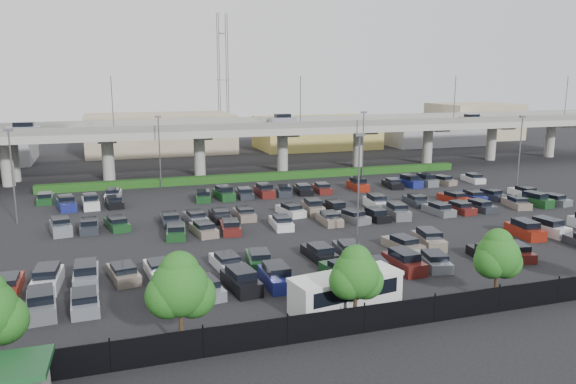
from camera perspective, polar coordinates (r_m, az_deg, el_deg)
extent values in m
plane|color=black|center=(63.86, 3.97, -2.58)|extent=(280.00, 280.00, 0.00)
cube|color=gray|center=(92.69, -3.53, 6.39)|extent=(150.00, 13.00, 1.10)
cube|color=#5C5D58|center=(86.60, -2.47, 6.73)|extent=(150.00, 0.50, 1.00)
cube|color=#5C5D58|center=(98.64, -4.48, 7.30)|extent=(150.00, 0.50, 1.00)
cylinder|color=gray|center=(91.04, -26.65, 2.61)|extent=(1.80, 1.80, 6.70)
cube|color=#5C5D58|center=(90.67, -26.83, 4.58)|extent=(2.60, 9.75, 0.50)
cylinder|color=gray|center=(90.06, -17.81, 3.21)|extent=(1.80, 1.80, 6.70)
cube|color=#5C5D58|center=(89.69, -17.93, 5.20)|extent=(2.60, 9.75, 0.50)
cylinder|color=gray|center=(91.25, -8.98, 3.72)|extent=(1.80, 1.80, 6.70)
cube|color=#5C5D58|center=(90.88, -9.05, 5.69)|extent=(2.60, 9.75, 0.50)
cylinder|color=gray|center=(94.52, -0.57, 4.13)|extent=(1.80, 1.80, 6.70)
cube|color=#5C5D58|center=(94.16, -0.57, 6.03)|extent=(2.60, 9.75, 0.50)
cylinder|color=gray|center=(99.66, 7.14, 4.43)|extent=(1.80, 1.80, 6.70)
cube|color=#5C5D58|center=(99.32, 7.19, 6.23)|extent=(2.60, 9.75, 0.50)
cylinder|color=gray|center=(106.41, 13.99, 4.62)|extent=(1.80, 1.80, 6.70)
cube|color=#5C5D58|center=(106.10, 14.07, 6.31)|extent=(2.60, 9.75, 0.50)
cylinder|color=gray|center=(114.48, 19.95, 4.74)|extent=(1.80, 1.80, 6.70)
cube|color=#5C5D58|center=(114.19, 20.06, 6.31)|extent=(2.60, 9.75, 0.50)
cylinder|color=gray|center=(123.62, 25.08, 4.80)|extent=(1.80, 1.80, 6.70)
cube|color=#5C5D58|center=(123.35, 25.20, 6.25)|extent=(2.60, 9.75, 0.50)
cube|color=slate|center=(87.14, -25.25, 5.69)|extent=(4.40, 1.82, 1.05)
cube|color=black|center=(87.08, -25.30, 6.23)|extent=(2.60, 1.60, 0.65)
cube|color=slate|center=(97.16, -0.55, 7.28)|extent=(4.40, 1.82, 1.05)
cube|color=black|center=(97.10, -0.55, 7.76)|extent=(2.60, 1.60, 0.65)
cube|color=maroon|center=(107.45, 18.16, 7.06)|extent=(4.40, 1.82, 0.82)
cube|color=black|center=(107.40, 18.18, 7.40)|extent=(2.30, 1.60, 0.50)
cylinder|color=#54545A|center=(83.23, -17.41, 8.44)|extent=(0.14, 0.14, 8.00)
cylinder|color=#54545A|center=(88.35, 1.27, 9.11)|extent=(0.14, 0.14, 8.00)
cylinder|color=#54545A|center=(101.25, 16.56, 8.95)|extent=(0.14, 0.14, 8.00)
cylinder|color=#54545A|center=(116.60, 26.41, 8.52)|extent=(0.14, 0.14, 8.00)
cylinder|color=gray|center=(94.72, -26.09, 2.97)|extent=(1.60, 1.60, 6.70)
cube|color=#183C11|center=(86.88, -2.29, 1.59)|extent=(66.00, 1.60, 1.10)
cube|color=black|center=(40.38, 19.50, -10.44)|extent=(70.00, 0.06, 1.80)
cylinder|color=black|center=(33.09, -26.64, -15.88)|extent=(0.10, 0.10, 2.00)
cylinder|color=black|center=(32.66, -17.62, -15.52)|extent=(0.10, 0.10, 2.00)
cylinder|color=black|center=(32.99, -8.62, -14.79)|extent=(0.10, 0.10, 2.00)
cylinder|color=black|center=(34.06, -0.06, -13.77)|extent=(0.10, 0.10, 2.00)
cylinder|color=black|center=(35.80, 7.75, -12.56)|extent=(0.10, 0.10, 2.00)
cylinder|color=black|center=(38.13, 14.65, -11.30)|extent=(0.10, 0.10, 2.00)
cylinder|color=black|center=(40.93, 20.63, -10.07)|extent=(0.10, 0.10, 2.00)
cylinder|color=black|center=(44.13, 25.76, -8.92)|extent=(0.10, 0.10, 2.00)
sphere|color=#164C14|center=(33.63, -26.98, -11.47)|extent=(2.65, 2.65, 2.65)
cylinder|color=#332316|center=(34.21, -10.78, -13.70)|extent=(0.26, 0.26, 2.18)
sphere|color=#164C14|center=(33.17, -10.95, -9.52)|extent=(3.39, 3.39, 3.39)
sphere|color=#164C14|center=(33.58, -9.58, -10.31)|extent=(2.67, 2.67, 2.67)
sphere|color=#164C14|center=(33.16, -12.07, -10.25)|extent=(2.67, 2.67, 2.67)
sphere|color=#164C14|center=(32.95, -10.98, -7.87)|extent=(2.30, 2.30, 2.30)
cylinder|color=#332316|center=(36.90, 6.83, -11.82)|extent=(0.26, 0.26, 1.96)
sphere|color=#164C14|center=(36.03, 6.92, -8.33)|extent=(3.04, 3.04, 3.04)
sphere|color=#164C14|center=(36.59, 7.84, -8.94)|extent=(2.39, 2.39, 2.39)
sphere|color=#164C14|center=(35.83, 6.08, -8.97)|extent=(2.39, 2.39, 2.39)
sphere|color=#164C14|center=(35.86, 6.93, -6.95)|extent=(2.06, 2.06, 2.06)
cylinder|color=#332316|center=(42.70, 20.32, -9.16)|extent=(0.26, 0.26, 1.97)
sphere|color=#164C14|center=(41.94, 20.55, -6.08)|extent=(3.07, 3.07, 3.07)
sphere|color=#164C14|center=(42.61, 21.17, -6.62)|extent=(2.41, 2.41, 2.41)
sphere|color=#164C14|center=(41.61, 19.94, -6.65)|extent=(2.41, 2.41, 2.41)
sphere|color=#164C14|center=(41.81, 20.58, -4.88)|extent=(2.08, 2.08, 2.08)
cube|color=silver|center=(38.99, 5.88, -10.25)|extent=(8.02, 3.82, 2.25)
cube|color=black|center=(38.80, 5.90, -9.52)|extent=(6.98, 3.70, 1.02)
cube|color=silver|center=(38.55, 5.92, -8.52)|extent=(8.15, 3.94, 0.27)
cube|color=slate|center=(41.80, -23.76, -10.57)|extent=(2.22, 4.55, 1.05)
cube|color=black|center=(41.51, -23.85, -9.51)|extent=(1.83, 2.74, 0.65)
cube|color=slate|center=(41.63, -19.92, -10.52)|extent=(1.98, 4.47, 0.82)
cube|color=black|center=(41.21, -19.99, -9.81)|extent=(1.69, 2.36, 0.50)
cube|color=slate|center=(41.71, -12.26, -9.86)|extent=(2.38, 4.60, 1.05)
cube|color=black|center=(41.42, -12.31, -8.80)|extent=(1.93, 2.79, 0.65)
cube|color=slate|center=(42.08, -8.48, -9.69)|extent=(2.52, 4.64, 0.82)
cube|color=black|center=(41.68, -8.45, -8.98)|extent=(1.96, 2.53, 0.50)
cube|color=black|center=(42.55, -4.79, -9.19)|extent=(2.37, 4.60, 1.05)
cube|color=black|center=(42.27, -4.81, -8.15)|extent=(1.92, 2.79, 0.65)
cube|color=navy|center=(43.22, -1.20, -8.81)|extent=(1.86, 4.42, 1.05)
cube|color=black|center=(42.95, -1.21, -7.79)|extent=(1.63, 2.62, 0.65)
cube|color=#18441E|center=(45.09, 5.56, -8.14)|extent=(2.56, 4.65, 0.82)
cube|color=black|center=(44.72, 5.68, -7.46)|extent=(1.98, 2.54, 0.50)
cube|color=slate|center=(46.23, 8.71, -7.72)|extent=(2.50, 4.63, 0.82)
cube|color=black|center=(45.86, 8.84, -7.06)|extent=(1.95, 2.53, 0.50)
cube|color=#571A17|center=(47.45, 11.69, -7.17)|extent=(1.90, 4.43, 1.05)
cube|color=black|center=(47.20, 11.73, -6.23)|extent=(1.65, 2.63, 0.65)
cube|color=slate|center=(48.88, 14.50, -6.89)|extent=(2.66, 4.67, 0.82)
cube|color=black|center=(48.53, 14.67, -6.25)|extent=(2.03, 2.57, 0.50)
cube|color=black|center=(51.98, 19.64, -6.09)|extent=(2.36, 4.59, 0.82)
cube|color=black|center=(51.65, 19.82, -5.49)|extent=(1.88, 2.48, 0.50)
cube|color=#571A17|center=(53.67, 21.97, -5.71)|extent=(2.58, 4.65, 0.82)
cube|color=black|center=(53.36, 22.16, -5.12)|extent=(1.99, 2.55, 0.50)
cube|color=maroon|center=(46.85, -26.59, -8.59)|extent=(1.85, 4.41, 0.82)
cube|color=black|center=(46.47, -26.70, -7.94)|extent=(1.62, 2.31, 0.50)
cube|color=white|center=(46.47, -23.22, -8.31)|extent=(2.16, 4.53, 1.05)
cube|color=black|center=(46.21, -23.30, -7.35)|extent=(1.80, 2.72, 0.65)
cube|color=slate|center=(46.28, -19.80, -8.12)|extent=(1.84, 4.41, 1.05)
cube|color=black|center=(46.02, -19.87, -7.16)|extent=(1.61, 2.61, 0.65)
cube|color=gray|center=(46.29, -16.36, -8.05)|extent=(2.56, 4.65, 0.82)
cube|color=black|center=(45.90, -16.40, -7.38)|extent=(1.98, 2.54, 0.50)
cube|color=white|center=(46.43, -12.94, -7.81)|extent=(2.22, 4.55, 0.82)
cube|color=black|center=(46.04, -12.95, -7.14)|extent=(1.81, 2.44, 0.50)
cube|color=white|center=(47.18, -6.23, -7.25)|extent=(2.26, 4.56, 0.82)
cube|color=black|center=(46.80, -6.20, -6.60)|extent=(1.83, 2.45, 0.50)
cube|color=#18441E|center=(47.79, -2.99, -6.95)|extent=(2.41, 4.61, 0.82)
cube|color=black|center=(47.41, -2.93, -6.30)|extent=(1.90, 2.50, 0.50)
cube|color=black|center=(49.45, 3.20, -6.31)|extent=(2.06, 4.49, 0.82)
cube|color=black|center=(49.09, 3.30, -5.68)|extent=(1.72, 2.38, 0.50)
cube|color=#272B33|center=(50.49, 6.12, -5.98)|extent=(2.41, 4.61, 0.82)
cube|color=black|center=(50.13, 6.23, -5.36)|extent=(1.91, 2.50, 0.50)
cube|color=gray|center=(52.93, 11.58, -5.33)|extent=(2.38, 4.60, 0.82)
cube|color=black|center=(52.59, 11.71, -4.73)|extent=(1.89, 2.49, 0.50)
cube|color=gray|center=(54.28, 14.11, -4.89)|extent=(2.54, 4.64, 1.05)
cube|color=black|center=(54.06, 14.15, -4.06)|extent=(2.02, 2.83, 0.65)
cube|color=maroon|center=(60.77, 22.93, -3.71)|extent=(2.19, 4.54, 1.05)
cube|color=black|center=(60.57, 22.99, -2.96)|extent=(1.82, 2.73, 0.65)
cube|color=white|center=(62.59, 24.83, -3.44)|extent=(2.35, 4.59, 1.05)
cube|color=black|center=(62.40, 24.89, -2.72)|extent=(1.91, 2.78, 0.65)
cube|color=#18441E|center=(57.15, -11.29, -4.05)|extent=(2.39, 4.60, 0.82)
cube|color=black|center=(56.80, -11.29, -3.49)|extent=(1.89, 2.49, 0.50)
cube|color=gray|center=(57.52, -8.57, -3.85)|extent=(2.39, 4.60, 0.82)
cube|color=black|center=(57.17, -8.55, -3.30)|extent=(1.90, 2.49, 0.50)
cube|color=#571A17|center=(58.03, -5.89, -3.65)|extent=(2.34, 4.59, 0.82)
cube|color=black|center=(57.68, -5.86, -3.09)|extent=(1.87, 2.48, 0.50)
cube|color=white|center=(59.40, -0.70, -3.23)|extent=(2.18, 4.54, 0.82)
cube|color=black|center=(59.06, -0.64, -2.68)|extent=(1.79, 2.43, 0.50)
cube|color=gray|center=(61.24, 4.21, -2.81)|extent=(2.06, 4.49, 0.82)
cube|color=black|center=(60.91, 4.29, -2.28)|extent=(1.73, 2.39, 0.50)
cube|color=slate|center=(62.32, 6.55, -2.60)|extent=(2.79, 4.70, 0.82)
cube|color=black|center=(62.00, 6.64, -2.07)|extent=(2.09, 2.61, 0.50)
cube|color=black|center=(63.51, 8.81, -2.39)|extent=(1.96, 4.46, 0.82)
cube|color=black|center=(63.19, 8.91, -1.88)|extent=(1.68, 2.35, 0.50)
cube|color=slate|center=(64.76, 10.98, -2.09)|extent=(2.36, 4.59, 1.05)
cube|color=black|center=(64.57, 11.01, -1.38)|extent=(1.91, 2.78, 0.65)
cube|color=slate|center=(67.60, 15.05, -1.80)|extent=(2.04, 4.49, 0.82)
cube|color=black|center=(67.30, 15.17, -1.32)|extent=(1.72, 2.38, 0.50)
cube|color=#571A17|center=(69.13, 16.95, -1.62)|extent=(2.09, 4.51, 0.82)
cube|color=black|center=(68.84, 17.08, -1.14)|extent=(1.74, 2.40, 0.50)
cube|color=#272B33|center=(70.74, 18.78, -1.44)|extent=(2.24, 4.56, 0.82)
cube|color=black|center=(70.45, 18.91, -0.98)|extent=(1.82, 2.45, 0.50)
cube|color=gray|center=(74.15, 22.17, -1.11)|extent=(2.73, 4.69, 0.82)
cube|color=black|center=(73.88, 22.31, -0.66)|extent=(2.06, 2.59, 0.50)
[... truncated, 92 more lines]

